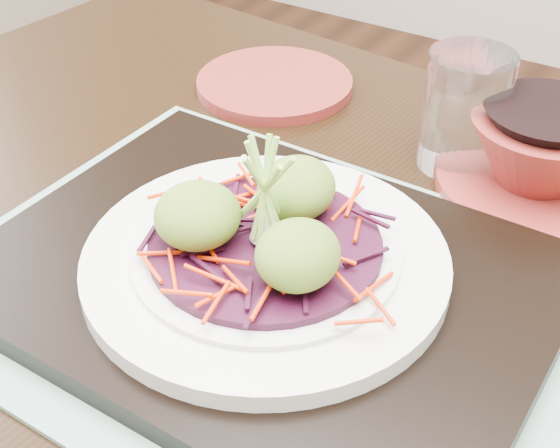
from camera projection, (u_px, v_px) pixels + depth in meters
The scene contains 11 objects.
dining_table at pixel (292, 353), 0.68m from camera, with size 1.22×0.88×0.72m.
placemat at pixel (266, 290), 0.60m from camera, with size 0.48×0.38×0.00m, color gray.
serving_tray at pixel (266, 278), 0.59m from camera, with size 0.42×0.32×0.02m, color black.
white_plate at pixel (266, 259), 0.58m from camera, with size 0.27×0.27×0.02m.
cabbage_bed at pixel (265, 245), 0.57m from camera, with size 0.17×0.17×0.01m, color #350A21.
carrot_julienne at pixel (265, 236), 0.57m from camera, with size 0.21×0.21×0.01m, color red, non-canonical shape.
guacamole_scoops at pixel (265, 219), 0.56m from camera, with size 0.15×0.13×0.05m.
scallion_garnish at pixel (265, 194), 0.54m from camera, with size 0.06×0.06×0.09m, color #97C74F, non-canonical shape.
terracotta_side_plate at pixel (275, 84), 0.87m from camera, with size 0.17×0.17×0.01m, color maroon.
water_glass at pixel (465, 111), 0.71m from camera, with size 0.08×0.08×0.11m, color white.
terracotta_bowl_set at pixel (539, 160), 0.69m from camera, with size 0.24×0.24×0.07m.
Camera 1 is at (0.18, -0.45, 1.12)m, focal length 50.00 mm.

